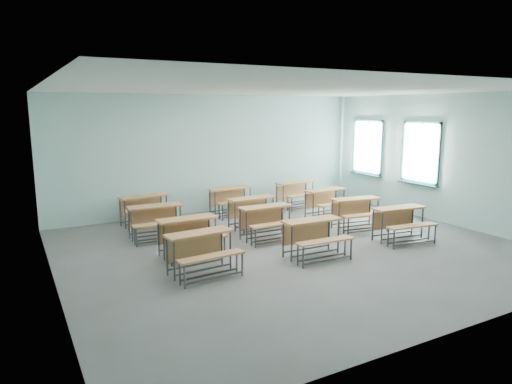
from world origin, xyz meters
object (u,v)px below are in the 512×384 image
desk_unit_r1c2 (358,209)px  desk_unit_r3c1 (232,197)px  desk_unit_r2c1 (253,208)px  desk_unit_r3c0 (145,206)px  desk_unit_r0c1 (314,233)px  desk_unit_r2c2 (328,199)px  desk_unit_r2c0 (156,217)px  desk_unit_r0c0 (202,247)px  desk_unit_r1c1 (267,217)px  desk_unit_r0c2 (401,219)px  desk_unit_r3c2 (297,191)px  desk_unit_r1c0 (189,231)px

desk_unit_r1c2 → desk_unit_r3c1: (-1.97, 2.75, 0.00)m
desk_unit_r2c1 → desk_unit_r3c0: bearing=142.7°
desk_unit_r0c1 → desk_unit_r3c1: same height
desk_unit_r1c2 → desk_unit_r2c2: bearing=91.5°
desk_unit_r2c0 → desk_unit_r3c0: same height
desk_unit_r0c0 → desk_unit_r0c1: bearing=-8.9°
desk_unit_r1c1 → desk_unit_r1c2: 2.33m
desk_unit_r2c1 → desk_unit_r2c2: 2.26m
desk_unit_r0c2 → desk_unit_r3c2: 3.94m
desk_unit_r1c0 → desk_unit_r3c2: (4.31, 2.67, 0.00)m
desk_unit_r0c1 → desk_unit_r1c2: (2.14, 1.22, 0.00)m
desk_unit_r1c0 → desk_unit_r1c1: (1.89, 0.23, 0.00)m
desk_unit_r3c1 → desk_unit_r3c2: 2.08m
desk_unit_r2c2 → desk_unit_r3c2: size_ratio=1.00×
desk_unit_r1c1 → desk_unit_r2c2: same height
desk_unit_r0c2 → desk_unit_r1c2: same height
desk_unit_r0c2 → desk_unit_r3c1: same height
desk_unit_r0c0 → desk_unit_r1c2: size_ratio=0.97×
desk_unit_r3c1 → desk_unit_r1c2: bearing=-57.4°
desk_unit_r0c0 → desk_unit_r1c2: same height
desk_unit_r3c0 → desk_unit_r0c2: bearing=-49.1°
desk_unit_r2c2 → desk_unit_r3c2: (-0.03, 1.39, 0.00)m
desk_unit_r1c2 → desk_unit_r2c0: (-4.43, 1.49, 0.00)m
desk_unit_r1c2 → desk_unit_r2c1: size_ratio=1.04×
desk_unit_r2c1 → desk_unit_r1c0: bearing=-152.9°
desk_unit_r1c0 → desk_unit_r3c2: 5.07m
desk_unit_r1c2 → desk_unit_r3c2: same height
desk_unit_r2c0 → desk_unit_r3c1: 2.77m
desk_unit_r1c1 → desk_unit_r1c2: size_ratio=0.93×
desk_unit_r0c1 → desk_unit_r2c1: bearing=91.4°
desk_unit_r3c2 → desk_unit_r1c2: bearing=-96.3°
desk_unit_r0c0 → desk_unit_r2c2: 5.10m
desk_unit_r0c0 → desk_unit_r2c0: (-0.05, 2.53, 0.00)m
desk_unit_r3c1 → desk_unit_r2c1: bearing=-98.7°
desk_unit_r1c0 → desk_unit_r2c1: size_ratio=0.98×
desk_unit_r3c1 → desk_unit_r2c2: bearing=-37.1°
desk_unit_r1c1 → desk_unit_r2c0: size_ratio=0.98×
desk_unit_r0c2 → desk_unit_r2c1: bearing=139.0°
desk_unit_r0c2 → desk_unit_r3c1: bearing=124.8°
desk_unit_r3c2 → desk_unit_r2c2: bearing=-92.7°
desk_unit_r0c0 → desk_unit_r1c1: (2.06, 1.31, 0.00)m
desk_unit_r2c2 → desk_unit_r3c1: size_ratio=1.01×
desk_unit_r1c1 → desk_unit_r2c1: size_ratio=0.97×
desk_unit_r0c2 → desk_unit_r0c0: bearing=-175.6°
desk_unit_r0c1 → desk_unit_r3c0: 4.53m
desk_unit_r3c1 → desk_unit_r0c0: bearing=-125.4°
desk_unit_r1c0 → desk_unit_r2c0: (-0.23, 1.45, 0.00)m
desk_unit_r0c2 → desk_unit_r0c1: bearing=-173.4°
desk_unit_r0c2 → desk_unit_r1c2: bearing=103.9°
desk_unit_r0c1 → desk_unit_r0c2: 2.29m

